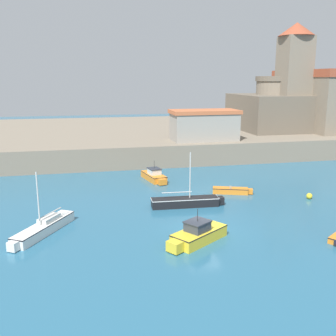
{
  "coord_description": "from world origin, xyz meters",
  "views": [
    {
      "loc": [
        -8.53,
        -26.62,
        11.24
      ],
      "look_at": [
        0.15,
        12.99,
        2.0
      ],
      "focal_mm": 42.0,
      "sensor_mm": 36.0,
      "label": 1
    }
  ],
  "objects_px": {
    "motorboat_orange_2": "(154,176)",
    "fortress": "(279,109)",
    "mooring_buoy": "(309,196)",
    "harbor_shed_near_wharf": "(204,125)",
    "dinghy_orange_3": "(231,190)",
    "sailboat_white_5": "(44,227)",
    "motorboat_yellow_0": "(197,234)",
    "sailboat_black_4": "(186,202)",
    "church": "(321,96)"
  },
  "relations": [
    {
      "from": "motorboat_yellow_0",
      "to": "harbor_shed_near_wharf",
      "type": "bearing_deg",
      "value": 71.75
    },
    {
      "from": "fortress",
      "to": "sailboat_white_5",
      "type": "bearing_deg",
      "value": -137.76
    },
    {
      "from": "motorboat_yellow_0",
      "to": "mooring_buoy",
      "type": "xyz_separation_m",
      "value": [
        13.36,
        7.44,
        -0.29
      ]
    },
    {
      "from": "church",
      "to": "motorboat_orange_2",
      "type": "bearing_deg",
      "value": -151.22
    },
    {
      "from": "sailboat_black_4",
      "to": "harbor_shed_near_wharf",
      "type": "height_order",
      "value": "harbor_shed_near_wharf"
    },
    {
      "from": "motorboat_yellow_0",
      "to": "fortress",
      "type": "height_order",
      "value": "fortress"
    },
    {
      "from": "sailboat_white_5",
      "to": "fortress",
      "type": "height_order",
      "value": "fortress"
    },
    {
      "from": "motorboat_orange_2",
      "to": "fortress",
      "type": "height_order",
      "value": "fortress"
    },
    {
      "from": "motorboat_orange_2",
      "to": "sailboat_black_4",
      "type": "bearing_deg",
      "value": -83.38
    },
    {
      "from": "church",
      "to": "fortress",
      "type": "relative_size",
      "value": 1.29
    },
    {
      "from": "motorboat_orange_2",
      "to": "harbor_shed_near_wharf",
      "type": "relative_size",
      "value": 0.54
    },
    {
      "from": "motorboat_yellow_0",
      "to": "motorboat_orange_2",
      "type": "xyz_separation_m",
      "value": [
        0.13,
        17.62,
        -0.06
      ]
    },
    {
      "from": "dinghy_orange_3",
      "to": "fortress",
      "type": "height_order",
      "value": "fortress"
    },
    {
      "from": "motorboat_orange_2",
      "to": "fortress",
      "type": "xyz_separation_m",
      "value": [
        24.83,
        18.72,
        5.75
      ]
    },
    {
      "from": "sailboat_white_5",
      "to": "church",
      "type": "relative_size",
      "value": 0.36
    },
    {
      "from": "sailboat_black_4",
      "to": "fortress",
      "type": "relative_size",
      "value": 0.48
    },
    {
      "from": "motorboat_yellow_0",
      "to": "church",
      "type": "bearing_deg",
      "value": 47.76
    },
    {
      "from": "dinghy_orange_3",
      "to": "harbor_shed_near_wharf",
      "type": "height_order",
      "value": "harbor_shed_near_wharf"
    },
    {
      "from": "motorboat_yellow_0",
      "to": "sailboat_black_4",
      "type": "relative_size",
      "value": 0.75
    },
    {
      "from": "sailboat_black_4",
      "to": "sailboat_white_5",
      "type": "height_order",
      "value": "sailboat_black_4"
    },
    {
      "from": "motorboat_orange_2",
      "to": "church",
      "type": "bearing_deg",
      "value": 28.78
    },
    {
      "from": "dinghy_orange_3",
      "to": "sailboat_white_5",
      "type": "distance_m",
      "value": 18.74
    },
    {
      "from": "motorboat_orange_2",
      "to": "dinghy_orange_3",
      "type": "bearing_deg",
      "value": -46.08
    },
    {
      "from": "motorboat_orange_2",
      "to": "dinghy_orange_3",
      "type": "distance_m",
      "value": 9.52
    },
    {
      "from": "mooring_buoy",
      "to": "harbor_shed_near_wharf",
      "type": "xyz_separation_m",
      "value": [
        -4.39,
        19.76,
        4.7
      ]
    },
    {
      "from": "dinghy_orange_3",
      "to": "sailboat_white_5",
      "type": "height_order",
      "value": "sailboat_white_5"
    },
    {
      "from": "motorboat_yellow_0",
      "to": "church",
      "type": "height_order",
      "value": "church"
    },
    {
      "from": "mooring_buoy",
      "to": "fortress",
      "type": "bearing_deg",
      "value": 68.12
    },
    {
      "from": "church",
      "to": "harbor_shed_near_wharf",
      "type": "distance_m",
      "value": 24.38
    },
    {
      "from": "sailboat_white_5",
      "to": "fortress",
      "type": "xyz_separation_m",
      "value": [
        35.68,
        32.39,
        5.81
      ]
    },
    {
      "from": "motorboat_orange_2",
      "to": "mooring_buoy",
      "type": "relative_size",
      "value": 8.89
    },
    {
      "from": "motorboat_yellow_0",
      "to": "harbor_shed_near_wharf",
      "type": "xyz_separation_m",
      "value": [
        8.97,
        27.2,
        4.42
      ]
    },
    {
      "from": "motorboat_orange_2",
      "to": "sailboat_white_5",
      "type": "bearing_deg",
      "value": -128.43
    },
    {
      "from": "church",
      "to": "mooring_buoy",
      "type": "bearing_deg",
      "value": -123.77
    },
    {
      "from": "sailboat_black_4",
      "to": "church",
      "type": "bearing_deg",
      "value": 41.71
    },
    {
      "from": "motorboat_orange_2",
      "to": "church",
      "type": "relative_size",
      "value": 0.28
    },
    {
      "from": "sailboat_black_4",
      "to": "fortress",
      "type": "xyz_separation_m",
      "value": [
        23.69,
        28.54,
        5.82
      ]
    },
    {
      "from": "sailboat_black_4",
      "to": "mooring_buoy",
      "type": "bearing_deg",
      "value": -1.75
    },
    {
      "from": "mooring_buoy",
      "to": "motorboat_orange_2",
      "type": "bearing_deg",
      "value": 142.4
    },
    {
      "from": "motorboat_yellow_0",
      "to": "mooring_buoy",
      "type": "bearing_deg",
      "value": 29.12
    },
    {
      "from": "motorboat_orange_2",
      "to": "mooring_buoy",
      "type": "bearing_deg",
      "value": -37.6
    },
    {
      "from": "motorboat_orange_2",
      "to": "dinghy_orange_3",
      "type": "xyz_separation_m",
      "value": [
        6.6,
        -6.86,
        -0.19
      ]
    },
    {
      "from": "dinghy_orange_3",
      "to": "mooring_buoy",
      "type": "relative_size",
      "value": 6.99
    },
    {
      "from": "sailboat_white_5",
      "to": "dinghy_orange_3",
      "type": "bearing_deg",
      "value": 21.32
    },
    {
      "from": "motorboat_orange_2",
      "to": "sailboat_black_4",
      "type": "relative_size",
      "value": 0.76
    },
    {
      "from": "church",
      "to": "sailboat_white_5",
      "type": "bearing_deg",
      "value": -143.84
    },
    {
      "from": "sailboat_black_4",
      "to": "sailboat_white_5",
      "type": "bearing_deg",
      "value": -162.16
    },
    {
      "from": "motorboat_orange_2",
      "to": "harbor_shed_near_wharf",
      "type": "distance_m",
      "value": 13.77
    },
    {
      "from": "sailboat_black_4",
      "to": "fortress",
      "type": "distance_m",
      "value": 37.54
    },
    {
      "from": "motorboat_yellow_0",
      "to": "fortress",
      "type": "relative_size",
      "value": 0.36
    }
  ]
}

